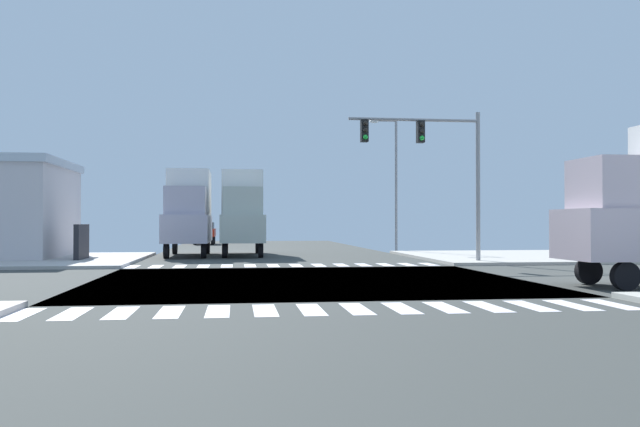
% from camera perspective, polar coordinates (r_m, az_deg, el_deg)
% --- Properties ---
extents(ground, '(90.00, 90.00, 0.05)m').
position_cam_1_polar(ground, '(21.74, -1.00, -5.83)').
color(ground, '#393B38').
extents(sidewalk_corner_ne, '(12.00, 12.00, 0.14)m').
position_cam_1_polar(sidewalk_corner_ne, '(36.93, 17.35, -3.56)').
color(sidewalk_corner_ne, '#B2ADA3').
rests_on(sidewalk_corner_ne, ground).
extents(sidewalk_corner_nw, '(12.00, 12.00, 0.14)m').
position_cam_1_polar(sidewalk_corner_nw, '(35.21, -24.91, -3.66)').
color(sidewalk_corner_nw, '#B2ADA8').
rests_on(sidewalk_corner_nw, ground).
extents(crosswalk_near, '(13.50, 2.00, 0.01)m').
position_cam_1_polar(crosswalk_near, '(14.51, 1.21, -8.26)').
color(crosswalk_near, white).
rests_on(crosswalk_near, ground).
extents(crosswalk_far, '(13.50, 2.00, 0.01)m').
position_cam_1_polar(crosswalk_far, '(28.97, -3.09, -4.50)').
color(crosswalk_far, white).
rests_on(crosswalk_far, ground).
extents(traffic_signal_mast, '(6.16, 0.55, 6.97)m').
position_cam_1_polar(traffic_signal_mast, '(30.65, 9.47, 5.31)').
color(traffic_signal_mast, gray).
rests_on(traffic_signal_mast, ground).
extents(street_lamp, '(1.78, 0.32, 8.35)m').
position_cam_1_polar(street_lamp, '(41.63, 6.28, 3.49)').
color(street_lamp, gray).
rests_on(street_lamp, ground).
extents(box_truck_nearside_1, '(2.40, 7.20, 4.85)m').
position_cam_1_polar(box_truck_nearside_1, '(38.08, -6.74, 0.26)').
color(box_truck_nearside_1, black).
rests_on(box_truck_nearside_1, ground).
extents(box_truck_queued_3, '(2.40, 7.20, 4.85)m').
position_cam_1_polar(box_truck_queued_3, '(37.87, -11.28, 0.27)').
color(box_truck_queued_3, black).
rests_on(box_truck_queued_3, ground).
extents(sedan_trailing_3, '(1.80, 4.30, 1.88)m').
position_cam_1_polar(sedan_trailing_3, '(57.18, -9.94, -1.52)').
color(sedan_trailing_3, black).
rests_on(sedan_trailing_3, ground).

